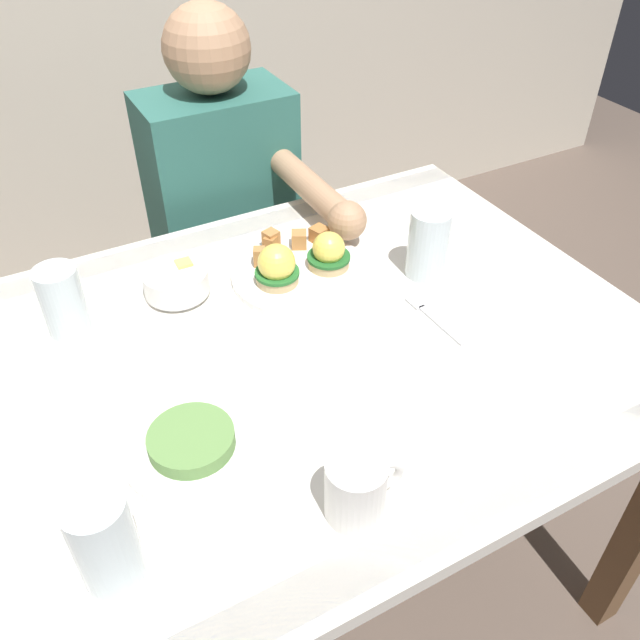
# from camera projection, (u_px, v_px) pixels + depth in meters

# --- Properties ---
(ground_plane) EXTENTS (6.00, 6.00, 0.00)m
(ground_plane) POSITION_uv_depth(u_px,v_px,m) (307.00, 572.00, 1.59)
(ground_plane) COLOR brown
(dining_table) EXTENTS (1.20, 0.90, 0.74)m
(dining_table) POSITION_uv_depth(u_px,v_px,m) (303.00, 388.00, 1.19)
(dining_table) COLOR white
(dining_table) RESTS_ON ground_plane
(eggs_benedict_plate) EXTENTS (0.27, 0.27, 0.09)m
(eggs_benedict_plate) POSITION_uv_depth(u_px,v_px,m) (300.00, 266.00, 1.25)
(eggs_benedict_plate) COLOR white
(eggs_benedict_plate) RESTS_ON dining_table
(fruit_bowl) EXTENTS (0.12, 0.12, 0.06)m
(fruit_bowl) POSITION_uv_depth(u_px,v_px,m) (177.00, 282.00, 1.21)
(fruit_bowl) COLOR white
(fruit_bowl) RESTS_ON dining_table
(coffee_mug) EXTENTS (0.11, 0.08, 0.09)m
(coffee_mug) POSITION_uv_depth(u_px,v_px,m) (357.00, 487.00, 0.83)
(coffee_mug) COLOR white
(coffee_mug) RESTS_ON dining_table
(fork) EXTENTS (0.03, 0.16, 0.00)m
(fork) POSITION_uv_depth(u_px,v_px,m) (432.00, 316.00, 1.17)
(fork) COLOR silver
(fork) RESTS_ON dining_table
(water_glass_near) EXTENTS (0.07, 0.07, 0.13)m
(water_glass_near) POSITION_uv_depth(u_px,v_px,m) (64.00, 305.00, 1.12)
(water_glass_near) COLOR silver
(water_glass_near) RESTS_ON dining_table
(water_glass_far) EXTENTS (0.08, 0.08, 0.14)m
(water_glass_far) POSITION_uv_depth(u_px,v_px,m) (106.00, 544.00, 0.76)
(water_glass_far) COLOR silver
(water_glass_far) RESTS_ON dining_table
(water_glass_extra) EXTENTS (0.08, 0.08, 0.14)m
(water_glass_extra) POSITION_uv_depth(u_px,v_px,m) (427.00, 248.00, 1.24)
(water_glass_extra) COLOR silver
(water_glass_extra) RESTS_ON dining_table
(side_plate) EXTENTS (0.20, 0.20, 0.04)m
(side_plate) POSITION_uv_depth(u_px,v_px,m) (192.00, 444.00, 0.93)
(side_plate) COLOR white
(side_plate) RESTS_ON dining_table
(diner_person) EXTENTS (0.34, 0.54, 1.14)m
(diner_person) POSITION_uv_depth(u_px,v_px,m) (230.00, 216.00, 1.62)
(diner_person) COLOR #33333D
(diner_person) RESTS_ON ground_plane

